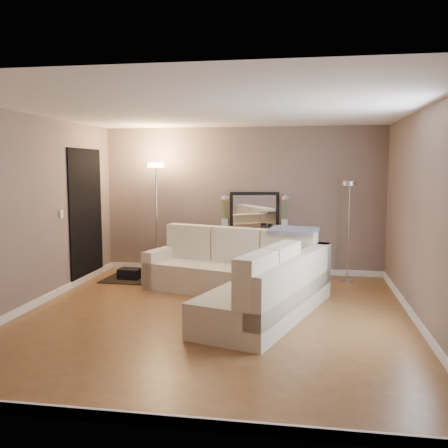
% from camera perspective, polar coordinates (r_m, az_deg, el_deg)
% --- Properties ---
extents(floor, '(5.00, 5.50, 0.01)m').
position_cam_1_polar(floor, '(6.48, -1.18, -10.57)').
color(floor, brown).
rests_on(floor, ground).
extents(ceiling, '(5.00, 5.50, 0.01)m').
position_cam_1_polar(ceiling, '(6.23, -1.24, 13.03)').
color(ceiling, white).
rests_on(ceiling, ground).
extents(wall_back, '(5.00, 0.02, 2.60)m').
position_cam_1_polar(wall_back, '(8.94, 2.06, 2.70)').
color(wall_back, '#77645C').
rests_on(wall_back, ground).
extents(wall_front, '(5.00, 0.02, 2.60)m').
position_cam_1_polar(wall_front, '(3.56, -9.43, -3.30)').
color(wall_front, '#77645C').
rests_on(wall_front, ground).
extents(wall_left, '(0.02, 5.50, 2.60)m').
position_cam_1_polar(wall_left, '(7.12, -21.48, 1.25)').
color(wall_left, '#77645C').
rests_on(wall_left, ground).
extents(wall_right, '(0.02, 5.50, 2.60)m').
position_cam_1_polar(wall_right, '(6.26, 21.99, 0.56)').
color(wall_right, '#77645C').
rests_on(wall_right, ground).
extents(baseboard_back, '(5.00, 0.03, 0.10)m').
position_cam_1_polar(baseboard_back, '(9.08, 2.01, -5.20)').
color(baseboard_back, white).
rests_on(baseboard_back, ground).
extents(baseboard_front, '(5.00, 0.03, 0.10)m').
position_cam_1_polar(baseboard_front, '(3.99, -8.94, -21.19)').
color(baseboard_front, white).
rests_on(baseboard_front, ground).
extents(baseboard_left, '(0.03, 5.50, 0.10)m').
position_cam_1_polar(baseboard_left, '(7.32, -20.90, -8.54)').
color(baseboard_left, white).
rests_on(baseboard_left, ground).
extents(baseboard_right, '(0.03, 5.50, 0.10)m').
position_cam_1_polar(baseboard_right, '(6.50, 21.29, -10.47)').
color(baseboard_right, white).
rests_on(baseboard_right, ground).
extents(doorway, '(0.02, 1.20, 2.20)m').
position_cam_1_polar(doorway, '(8.62, -15.47, 0.99)').
color(doorway, black).
rests_on(doorway, ground).
extents(switch_plate, '(0.02, 0.08, 0.12)m').
position_cam_1_polar(switch_plate, '(7.85, -18.09, 1.11)').
color(switch_plate, white).
rests_on(switch_plate, ground).
extents(sectional_sofa, '(2.89, 3.33, 0.96)m').
position_cam_1_polar(sectional_sofa, '(7.07, 2.27, -6.08)').
color(sectional_sofa, beige).
rests_on(sectional_sofa, floor).
extents(throw_blanket, '(0.77, 0.57, 0.09)m').
position_cam_1_polar(throw_blanket, '(7.40, 7.91, -0.72)').
color(throw_blanket, slate).
rests_on(throw_blanket, sectional_sofa).
extents(console_table, '(1.26, 0.49, 0.75)m').
position_cam_1_polar(console_table, '(8.74, 3.00, -3.18)').
color(console_table, black).
rests_on(console_table, floor).
extents(leaning_mirror, '(0.86, 0.15, 0.68)m').
position_cam_1_polar(leaning_mirror, '(8.80, 3.50, 1.47)').
color(leaning_mirror, black).
rests_on(leaning_mirror, console_table).
extents(table_decor, '(0.53, 0.13, 0.12)m').
position_cam_1_polar(table_decor, '(8.64, 3.50, -0.74)').
color(table_decor, '#DD5827').
rests_on(table_decor, console_table).
extents(flower_vase_left, '(0.15, 0.13, 0.65)m').
position_cam_1_polar(flower_vase_left, '(8.65, 0.09, 0.90)').
color(flower_vase_left, silver).
rests_on(flower_vase_left, console_table).
extents(flower_vase_right, '(0.15, 0.13, 0.65)m').
position_cam_1_polar(flower_vase_right, '(8.68, 6.94, 0.87)').
color(flower_vase_right, silver).
rests_on(flower_vase_right, console_table).
extents(floor_lamp_lit, '(0.29, 0.29, 1.98)m').
position_cam_1_polar(floor_lamp_lit, '(8.79, -7.74, 3.20)').
color(floor_lamp_lit, silver).
rests_on(floor_lamp_lit, floor).
extents(floor_lamp_unlit, '(0.30, 0.30, 1.67)m').
position_cam_1_polar(floor_lamp_unlit, '(8.40, 14.10, 1.43)').
color(floor_lamp_unlit, silver).
rests_on(floor_lamp_unlit, floor).
extents(charcoal_rug, '(1.32, 1.01, 0.02)m').
position_cam_1_polar(charcoal_rug, '(8.67, -9.08, -6.13)').
color(charcoal_rug, black).
rests_on(charcoal_rug, floor).
extents(black_bag, '(0.37, 0.27, 0.24)m').
position_cam_1_polar(black_bag, '(8.64, -10.71, -5.79)').
color(black_bag, black).
rests_on(black_bag, charcoal_rug).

